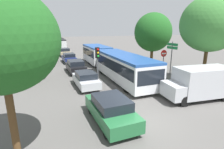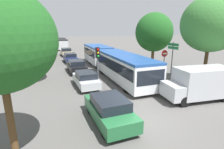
# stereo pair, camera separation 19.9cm
# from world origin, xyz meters

# --- Properties ---
(ground_plane) EXTENTS (200.00, 200.00, 0.00)m
(ground_plane) POSITION_xyz_m (0.00, 0.00, 0.00)
(ground_plane) COLOR #565451
(articulated_bus) EXTENTS (2.93, 17.25, 2.55)m
(articulated_bus) POSITION_xyz_m (1.91, 11.22, 1.47)
(articulated_bus) COLOR silver
(articulated_bus) RESTS_ON ground
(city_bus_rear) EXTENTS (2.49, 11.06, 2.38)m
(city_bus_rear) POSITION_xyz_m (-1.92, 38.70, 1.38)
(city_bus_rear) COLOR silver
(city_bus_rear) RESTS_ON ground
(queued_car_green) EXTENTS (1.96, 4.23, 1.44)m
(queued_car_green) POSITION_xyz_m (-1.76, 0.56, 0.73)
(queued_car_green) COLOR #236638
(queued_car_green) RESTS_ON ground
(queued_car_silver) EXTENTS (1.82, 3.94, 1.34)m
(queued_car_silver) POSITION_xyz_m (-1.83, 6.85, 0.68)
(queued_car_silver) COLOR #B7BABF
(queued_car_silver) RESTS_ON ground
(queued_car_black) EXTENTS (1.91, 4.13, 1.41)m
(queued_car_black) POSITION_xyz_m (-1.87, 12.39, 0.71)
(queued_car_black) COLOR black
(queued_car_black) RESTS_ON ground
(queued_car_navy) EXTENTS (1.85, 4.00, 1.37)m
(queued_car_navy) POSITION_xyz_m (-1.87, 18.80, 0.69)
(queued_car_navy) COLOR navy
(queued_car_navy) RESTS_ON ground
(queued_car_tan) EXTENTS (1.91, 4.13, 1.41)m
(queued_car_tan) POSITION_xyz_m (-1.89, 25.54, 0.71)
(queued_car_tan) COLOR tan
(queued_car_tan) RESTS_ON ground
(white_van) EXTENTS (5.15, 2.36, 2.31)m
(white_van) POSITION_xyz_m (5.37, 1.41, 1.24)
(white_van) COLOR #B7BABF
(white_van) RESTS_ON ground
(traffic_light) EXTENTS (0.35, 0.38, 3.40)m
(traffic_light) POSITION_xyz_m (-0.75, 6.80, 2.50)
(traffic_light) COLOR #56595E
(traffic_light) RESTS_ON ground
(no_entry_sign) EXTENTS (0.70, 0.08, 2.82)m
(no_entry_sign) POSITION_xyz_m (6.42, 7.33, 1.88)
(no_entry_sign) COLOR #56595E
(no_entry_sign) RESTS_ON ground
(direction_sign_post) EXTENTS (0.27, 1.39, 3.60)m
(direction_sign_post) POSITION_xyz_m (7.71, 7.74, 2.55)
(direction_sign_post) COLOR #56595E
(direction_sign_post) RESTS_ON ground
(tree_left_near) EXTENTS (4.03, 4.03, 6.44)m
(tree_left_near) POSITION_xyz_m (-6.16, -0.67, 4.58)
(tree_left_near) COLOR #51381E
(tree_left_near) RESTS_ON ground
(tree_left_mid) EXTENTS (4.19, 4.19, 6.78)m
(tree_left_mid) POSITION_xyz_m (-6.12, 9.79, 4.35)
(tree_left_mid) COLOR #51381E
(tree_left_mid) RESTS_ON ground
(tree_left_far) EXTENTS (4.23, 4.23, 6.47)m
(tree_left_far) POSITION_xyz_m (-6.14, 20.72, 4.17)
(tree_left_far) COLOR #51381E
(tree_left_far) RESTS_ON ground
(tree_left_distant) EXTENTS (3.75, 3.75, 6.33)m
(tree_left_distant) POSITION_xyz_m (-6.18, 27.75, 4.15)
(tree_left_distant) COLOR #51381E
(tree_left_distant) RESTS_ON ground
(tree_right_near) EXTENTS (4.88, 4.88, 7.65)m
(tree_right_near) POSITION_xyz_m (8.24, 3.89, 5.31)
(tree_right_near) COLOR #51381E
(tree_right_near) RESTS_ON ground
(tree_right_mid) EXTENTS (4.78, 4.78, 6.91)m
(tree_right_mid) POSITION_xyz_m (8.25, 12.42, 4.43)
(tree_right_mid) COLOR #51381E
(tree_right_mid) RESTS_ON ground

